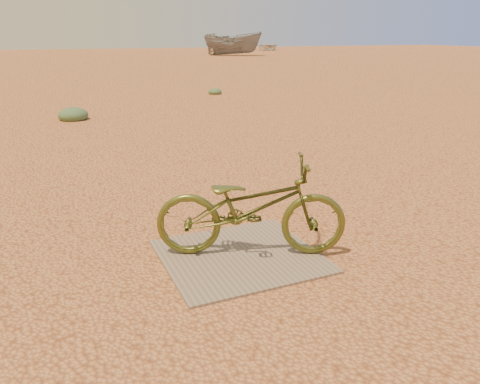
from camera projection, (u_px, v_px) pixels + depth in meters
name	position (u px, v px, depth m)	size (l,w,h in m)	color
ground	(268.00, 237.00, 4.61)	(120.00, 120.00, 0.00)	#D1834C
plywood_board	(240.00, 256.00, 4.19)	(1.35, 1.25, 0.02)	#826A5A
bicycle	(251.00, 207.00, 4.09)	(0.58, 1.67, 0.88)	#4D521E
boat_mid_right	(233.00, 44.00, 41.06)	(1.95, 5.18, 2.00)	slate
boat_far_right	(267.00, 46.00, 54.07)	(3.39, 4.74, 0.98)	silver
kale_a	(74.00, 120.00, 10.83)	(0.67, 0.67, 0.37)	#536943
kale_b	(215.00, 94.00, 15.36)	(0.45, 0.45, 0.25)	#536943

